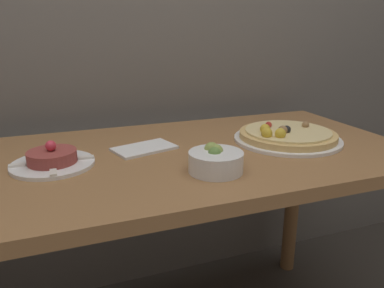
% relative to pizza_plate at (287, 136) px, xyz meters
% --- Properties ---
extents(dining_table, '(1.44, 0.68, 0.73)m').
position_rel_pizza_plate_xyz_m(dining_table, '(-0.39, 0.01, -0.12)').
color(dining_table, olive).
rests_on(dining_table, ground_plane).
extents(pizza_plate, '(0.33, 0.33, 0.06)m').
position_rel_pizza_plate_xyz_m(pizza_plate, '(0.00, 0.00, 0.00)').
color(pizza_plate, white).
rests_on(pizza_plate, dining_table).
extents(tartare_plate, '(0.21, 0.21, 0.07)m').
position_rel_pizza_plate_xyz_m(tartare_plate, '(-0.69, 0.02, -0.00)').
color(tartare_plate, white).
rests_on(tartare_plate, dining_table).
extents(small_bowl, '(0.14, 0.14, 0.07)m').
position_rel_pizza_plate_xyz_m(small_bowl, '(-0.31, -0.16, 0.01)').
color(small_bowl, white).
rests_on(small_bowl, dining_table).
extents(napkin, '(0.20, 0.15, 0.01)m').
position_rel_pizza_plate_xyz_m(napkin, '(-0.44, 0.07, -0.01)').
color(napkin, white).
rests_on(napkin, dining_table).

